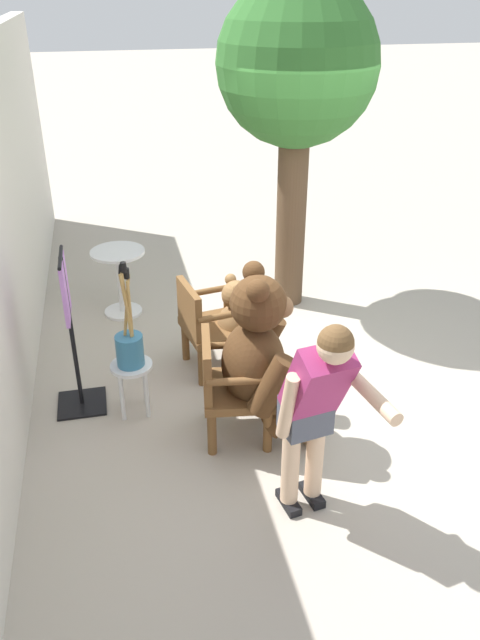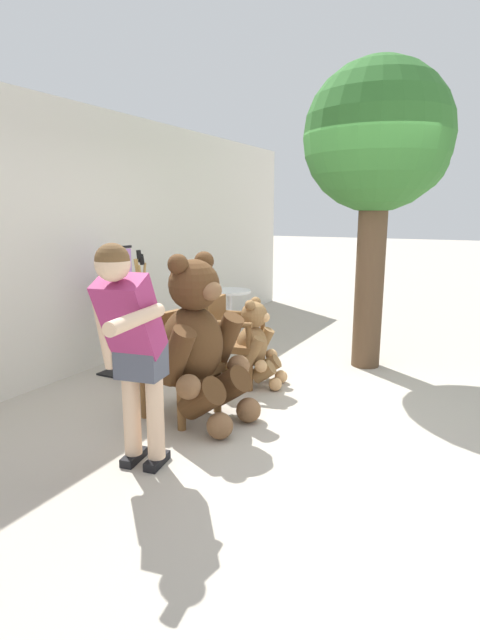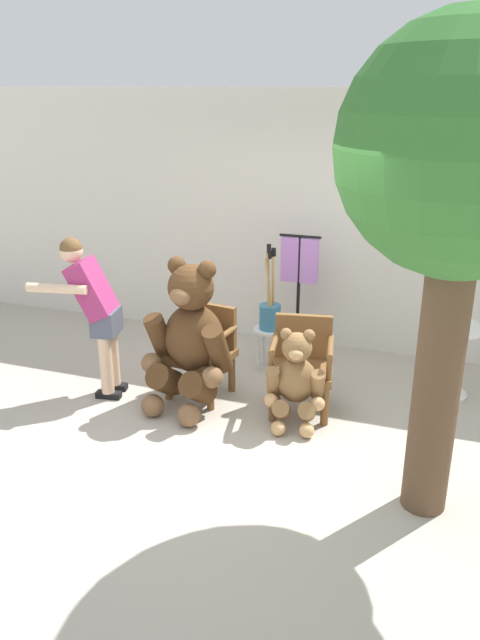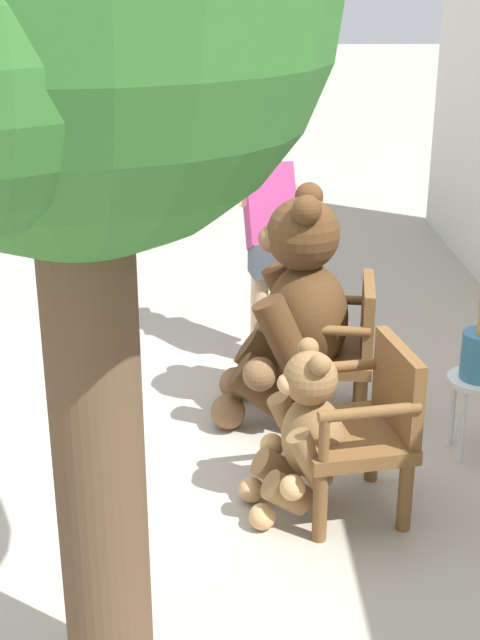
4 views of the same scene
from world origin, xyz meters
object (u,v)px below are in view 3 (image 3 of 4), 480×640
at_px(round_side_table, 450,352).
at_px(wooden_chair_right, 302,362).
at_px(teddy_bear_small, 296,379).
at_px(person_visitor, 94,304).
at_px(clothing_display_stand, 298,294).
at_px(patio_tree, 476,165).
at_px(brush_bucket, 270,311).
at_px(white_stool, 270,338).
at_px(wooden_chair_left, 203,349).
at_px(teddy_bear_large, 190,336).

bearing_deg(round_side_table, wooden_chair_right, -150.39).
xyz_separation_m(teddy_bear_small, person_visitor, (-1.93, -0.06, 0.48)).
bearing_deg(round_side_table, teddy_bear_small, -141.08).
height_order(wooden_chair_right, clothing_display_stand, clothing_display_stand).
bearing_deg(clothing_display_stand, patio_tree, -55.47).
distance_m(brush_bucket, round_side_table, 1.80).
distance_m(wooden_chair_right, white_stool, 0.89).
height_order(wooden_chair_left, person_visitor, person_visitor).
bearing_deg(white_stool, clothing_display_stand, 67.21).
distance_m(white_stool, patio_tree, 3.26).
bearing_deg(round_side_table, wooden_chair_left, -162.13).
relative_size(brush_bucket, patio_tree, 0.28).
xyz_separation_m(white_stool, brush_bucket, (-0.00, -0.00, 0.30)).
bearing_deg(patio_tree, round_side_table, 89.25).
height_order(white_stool, round_side_table, round_side_table).
height_order(brush_bucket, clothing_display_stand, clothing_display_stand).
distance_m(person_visitor, brush_bucket, 1.76).
bearing_deg(wooden_chair_right, brush_bucket, 125.99).
distance_m(wooden_chair_right, person_visitor, 1.99).
relative_size(person_visitor, patio_tree, 0.47).
bearing_deg(teddy_bear_large, round_side_table, 23.42).
xyz_separation_m(wooden_chair_left, white_stool, (0.45, 0.71, -0.11)).
xyz_separation_m(teddy_bear_large, teddy_bear_small, (1.00, -0.03, -0.25)).
height_order(person_visitor, clothing_display_stand, person_visitor).
bearing_deg(brush_bucket, teddy_bear_small, -61.79).
bearing_deg(clothing_display_stand, white_stool, -112.79).
distance_m(teddy_bear_large, person_visitor, 0.95).
xyz_separation_m(person_visitor, brush_bucket, (1.39, 1.05, -0.26)).
bearing_deg(patio_tree, white_stool, 133.53).
bearing_deg(patio_tree, wooden_chair_right, 137.51).
distance_m(white_stool, clothing_display_stand, 0.60).
distance_m(wooden_chair_left, white_stool, 0.85).
distance_m(person_visitor, clothing_display_stand, 2.18).
relative_size(wooden_chair_right, white_stool, 1.87).
height_order(white_stool, brush_bucket, brush_bucket).
bearing_deg(clothing_display_stand, round_side_table, -15.04).
xyz_separation_m(brush_bucket, clothing_display_stand, (0.18, 0.44, 0.07)).
xyz_separation_m(person_visitor, clothing_display_stand, (1.57, 1.49, -0.19)).
xyz_separation_m(teddy_bear_small, white_stool, (-0.54, 1.00, -0.08)).
bearing_deg(person_visitor, brush_bucket, 37.17).
bearing_deg(clothing_display_stand, wooden_chair_right, -73.90).
bearing_deg(clothing_display_stand, wooden_chair_left, -118.85).
bearing_deg(clothing_display_stand, teddy_bear_small, -76.27).
height_order(wooden_chair_right, teddy_bear_small, teddy_bear_small).
bearing_deg(teddy_bear_large, teddy_bear_small, -1.85).
bearing_deg(white_stool, round_side_table, 0.24).
bearing_deg(white_stool, brush_bucket, -99.70).
bearing_deg(patio_tree, brush_bucket, 133.57).
bearing_deg(teddy_bear_small, wooden_chair_right, 93.84).
bearing_deg(person_visitor, round_side_table, 18.53).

